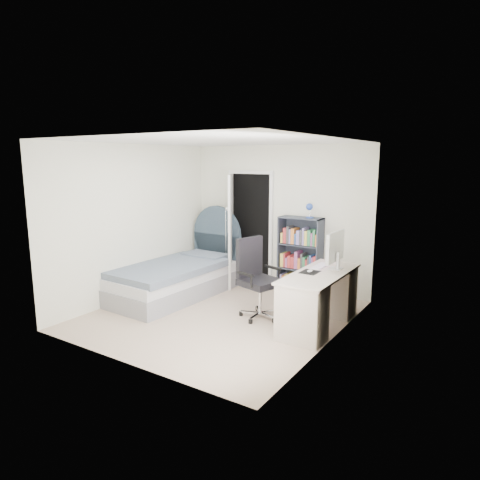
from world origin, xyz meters
The scene contains 8 objects.
room_shell centered at (0.00, 0.00, 1.25)m, with size 3.50×3.70×2.60m.
door centered at (-0.68, 1.55, 1.03)m, with size 0.92×0.73×2.06m.
bed centered at (-1.14, 0.43, 0.32)m, with size 1.17×2.34×1.42m.
nightstand centered at (-1.17, 1.59, 0.40)m, with size 0.42×0.42×0.61m.
floor_lamp centered at (-0.85, 1.42, 0.58)m, with size 0.20×0.20×1.42m.
bookcase centered at (0.53, 1.64, 0.60)m, with size 0.74×0.31×1.55m.
desk centered at (1.39, 0.39, 0.42)m, with size 0.62×1.56×1.28m.
office_chair centered at (0.45, 0.27, 0.63)m, with size 0.63×0.65×1.15m.
Camera 1 is at (3.48, -4.86, 2.24)m, focal length 32.00 mm.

